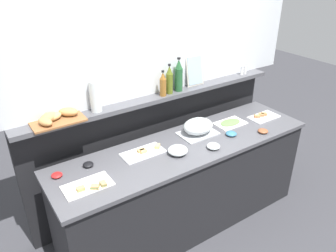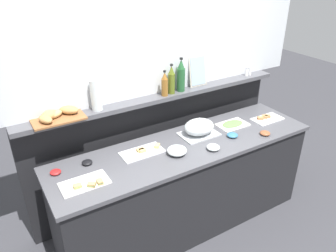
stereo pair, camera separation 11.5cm
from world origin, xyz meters
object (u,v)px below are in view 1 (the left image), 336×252
Objects in this scene: olive_oil_bottle at (169,80)px; salt_shaker at (242,71)px; water_carafe at (95,96)px; cold_cuts_platter at (230,123)px; glass_bowl_large at (213,146)px; vinegar_bottle_amber at (163,85)px; sandwich_platter_rear at (89,186)px; pepper_shaker at (245,70)px; framed_picture at (195,70)px; serving_cloche at (198,127)px; condiment_bowl_red at (57,175)px; sandwich_platter_front at (263,117)px; glass_bowl_medium at (178,151)px; condiment_bowl_teal at (231,134)px; bread_basket at (55,117)px; condiment_bowl_dark at (88,165)px; sandwich_platter_side at (144,152)px; wine_bottle_green at (179,76)px; condiment_bowl_cream at (263,131)px.

salt_shaker is at bearing 0.47° from olive_oil_bottle.
salt_shaker is 0.34× the size of water_carafe.
cold_cuts_platter is 2.66× the size of glass_bowl_large.
vinegar_bottle_amber is at bearing 150.50° from cold_cuts_platter.
sandwich_platter_rear is at bearing 174.97° from glass_bowl_large.
pepper_shaker is 0.30× the size of framed_picture.
olive_oil_bottle reaches higher than serving_cloche.
sandwich_platter_rear is 4.18× the size of condiment_bowl_red.
glass_bowl_medium is (-1.10, -0.08, 0.02)m from sandwich_platter_front.
condiment_bowl_teal is 1.51m from bread_basket.
serving_cloche reaches higher than condiment_bowl_red.
sandwich_platter_rear is 0.26m from condiment_bowl_dark.
serving_cloche is at bearing 26.48° from glass_bowl_medium.
sandwich_platter_side is 0.46m from condiment_bowl_dark.
cold_cuts_platter is 0.61m from framed_picture.
cold_cuts_platter is 2.99× the size of condiment_bowl_teal.
olive_oil_bottle is 0.98m from pepper_shaker.
glass_bowl_medium is (-0.34, -0.17, -0.04)m from serving_cloche.
salt_shaker is (2.10, 0.26, 0.34)m from condiment_bowl_red.
salt_shaker is 0.30× the size of framed_picture.
sandwich_platter_side is 1.04× the size of sandwich_platter_rear.
bread_basket is 1.37× the size of framed_picture.
wine_bottle_green reaches higher than sandwich_platter_rear.
glass_bowl_large is 1.28× the size of pepper_shaker.
glass_bowl_large is 0.28× the size of bread_basket.
condiment_bowl_dark is 0.95× the size of pepper_shaker.
bread_basket reaches higher than condiment_bowl_cream.
cold_cuts_platter is 1.41m from condiment_bowl_dark.
condiment_bowl_cream reaches higher than condiment_bowl_red.
salt_shaker reaches higher than condiment_bowl_dark.
olive_oil_bottle is (0.92, 0.25, 0.42)m from condiment_bowl_dark.
olive_oil_bottle is (-0.85, 0.41, 0.43)m from sandwich_platter_front.
sandwich_platter_side reaches higher than condiment_bowl_red.
vinegar_bottle_amber reaches higher than condiment_bowl_red.
wine_bottle_green is at bearing 11.57° from condiment_bowl_red.
water_carafe is at bearing 29.78° from condiment_bowl_red.
salt_shaker and pepper_shaker have the same top height.
sandwich_platter_front reaches higher than cold_cuts_platter.
wine_bottle_green is at bearing 7.27° from vinegar_bottle_amber.
condiment_bowl_cream is (1.53, -0.38, 0.00)m from condiment_bowl_dark.
sandwich_platter_front is 1.33m from sandwich_platter_side.
condiment_bowl_dark is at bearing -129.50° from water_carafe.
water_carafe is (0.21, 0.26, 0.43)m from condiment_bowl_dark.
glass_bowl_medium is 0.99m from bread_basket.
water_carafe is (-0.76, 0.60, 0.42)m from glass_bowl_large.
sandwich_platter_front is 0.55m from salt_shaker.
sandwich_platter_side is 4.07× the size of pepper_shaker.
sandwich_platter_side is 1.04× the size of serving_cloche.
bread_basket reaches higher than glass_bowl_large.
water_carafe reaches higher than vinegar_bottle_amber.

